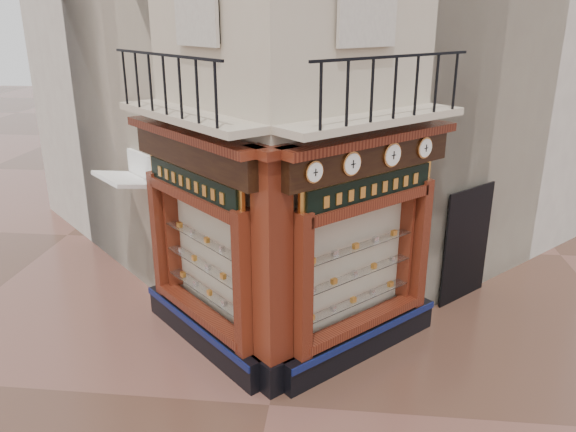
# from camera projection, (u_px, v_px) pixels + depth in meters

# --- Properties ---
(ground) EXTENTS (80.00, 80.00, 0.00)m
(ground) POSITION_uv_depth(u_px,v_px,m) (269.00, 405.00, 8.70)
(ground) COLOR #4F3125
(ground) RESTS_ON ground
(main_building) EXTENTS (11.31, 11.31, 12.00)m
(main_building) POSITION_uv_depth(u_px,v_px,m) (304.00, 1.00, 12.45)
(main_building) COLOR #BFAF95
(main_building) RESTS_ON ground
(neighbour_left) EXTENTS (11.31, 11.31, 11.00)m
(neighbour_left) POSITION_uv_depth(u_px,v_px,m) (220.00, 24.00, 15.18)
(neighbour_left) COLOR beige
(neighbour_left) RESTS_ON ground
(neighbour_right) EXTENTS (11.31, 11.31, 11.00)m
(neighbour_right) POSITION_uv_depth(u_px,v_px,m) (406.00, 24.00, 14.69)
(neighbour_right) COLOR beige
(neighbour_right) RESTS_ON ground
(shopfront_left) EXTENTS (2.86, 2.86, 3.98)m
(shopfront_left) POSITION_uv_depth(u_px,v_px,m) (200.00, 245.00, 9.64)
(shopfront_left) COLOR black
(shopfront_left) RESTS_ON ground
(shopfront_right) EXTENTS (2.86, 2.86, 3.98)m
(shopfront_right) POSITION_uv_depth(u_px,v_px,m) (364.00, 252.00, 9.36)
(shopfront_right) COLOR black
(shopfront_right) RESTS_ON ground
(corner_pilaster) EXTENTS (0.85, 0.85, 3.98)m
(corner_pilaster) POSITION_uv_depth(u_px,v_px,m) (272.00, 277.00, 8.51)
(corner_pilaster) COLOR black
(corner_pilaster) RESTS_ON ground
(balcony) EXTENTS (5.94, 2.97, 1.03)m
(balcony) POSITION_uv_depth(u_px,v_px,m) (279.00, 117.00, 8.67)
(balcony) COLOR #BFAF95
(balcony) RESTS_ON ground
(clock_a) EXTENTS (0.26, 0.26, 0.32)m
(clock_a) POSITION_uv_depth(u_px,v_px,m) (314.00, 172.00, 7.89)
(clock_a) COLOR #CB8843
(clock_a) RESTS_ON ground
(clock_b) EXTENTS (0.30, 0.30, 0.37)m
(clock_b) POSITION_uv_depth(u_px,v_px,m) (352.00, 164.00, 8.33)
(clock_b) COLOR #CB8843
(clock_b) RESTS_ON ground
(clock_c) EXTENTS (0.32, 0.32, 0.40)m
(clock_c) POSITION_uv_depth(u_px,v_px,m) (392.00, 155.00, 8.87)
(clock_c) COLOR #CB8843
(clock_c) RESTS_ON ground
(clock_d) EXTENTS (0.29, 0.29, 0.36)m
(clock_d) POSITION_uv_depth(u_px,v_px,m) (425.00, 148.00, 9.35)
(clock_d) COLOR #CB8843
(clock_d) RESTS_ON ground
(awning) EXTENTS (1.48, 1.48, 0.23)m
(awning) POSITION_uv_depth(u_px,v_px,m) (135.00, 300.00, 11.94)
(awning) COLOR white
(awning) RESTS_ON ground
(signboard_left) EXTENTS (2.12, 2.12, 0.57)m
(signboard_left) POSITION_uv_depth(u_px,v_px,m) (192.00, 183.00, 9.22)
(signboard_left) COLOR #EDA645
(signboard_left) RESTS_ON ground
(signboard_right) EXTENTS (2.14, 2.14, 0.57)m
(signboard_right) POSITION_uv_depth(u_px,v_px,m) (371.00, 189.00, 8.93)
(signboard_right) COLOR #EDA645
(signboard_right) RESTS_ON ground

